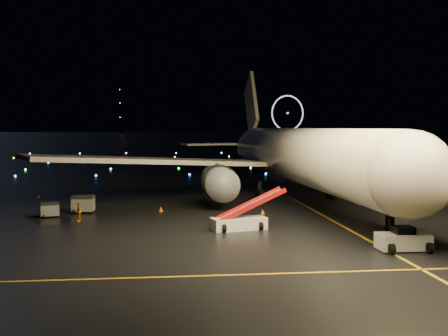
{
  "coord_description": "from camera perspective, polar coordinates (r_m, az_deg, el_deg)",
  "views": [
    {
      "loc": [
        -4.54,
        -43.69,
        9.12
      ],
      "look_at": [
        1.73,
        12.0,
        5.0
      ],
      "focal_mm": 45.0,
      "sensor_mm": 36.0,
      "label": 1
    }
  ],
  "objects": [
    {
      "name": "safety_cone_3",
      "position": [
        76.26,
        -18.29,
        -2.7
      ],
      "size": [
        0.52,
        0.52,
        0.46
      ],
      "primitive_type": "cone",
      "rotation": [
        0.0,
        0.0,
        0.37
      ],
      "color": "orange",
      "rests_on": "ground"
    },
    {
      "name": "ground",
      "position": [
        343.84,
        -5.67,
        2.67
      ],
      "size": [
        2000.0,
        2000.0,
        0.0
      ],
      "primitive_type": "plane",
      "color": "black",
      "rests_on": "ground"
    },
    {
      "name": "taxiway_lights",
      "position": [
        150.02,
        -4.67,
        0.78
      ],
      "size": [
        164.0,
        92.0,
        0.36
      ],
      "primitive_type": null,
      "color": "black",
      "rests_on": "ground"
    },
    {
      "name": "radio_mast",
      "position": [
        785.98,
        -10.52,
        5.8
      ],
      "size": [
        1.8,
        1.8,
        64.0
      ],
      "primitive_type": "cylinder",
      "color": "black",
      "rests_on": "ground"
    },
    {
      "name": "lane_centre",
      "position": [
        61.65,
        9.24,
        -4.35
      ],
      "size": [
        0.25,
        80.0,
        0.02
      ],
      "primitive_type": "cube",
      "color": "gold",
      "rests_on": "ground"
    },
    {
      "name": "crew_c",
      "position": [
        56.0,
        -14.52,
        -4.3
      ],
      "size": [
        0.67,
        1.2,
        1.93
      ],
      "primitive_type": "imported",
      "rotation": [
        0.0,
        0.0,
        -1.38
      ],
      "color": "orange",
      "rests_on": "ground"
    },
    {
      "name": "airliner",
      "position": [
        71.61,
        6.98,
        4.31
      ],
      "size": [
        68.03,
        64.88,
        18.58
      ],
      "primitive_type": null,
      "rotation": [
        0.0,
        0.0,
        0.04
      ],
      "color": "beige",
      "rests_on": "ground"
    },
    {
      "name": "safety_cone_1",
      "position": [
        70.78,
        -1.28,
        -2.98
      ],
      "size": [
        0.6,
        0.6,
        0.53
      ],
      "primitive_type": "cone",
      "rotation": [
        0.0,
        0.0,
        0.35
      ],
      "color": "orange",
      "rests_on": "ground"
    },
    {
      "name": "pushback_tug",
      "position": [
        43.82,
        17.74,
        -6.82
      ],
      "size": [
        3.76,
        1.98,
        1.79
      ],
      "primitive_type": "cube",
      "rotation": [
        0.0,
        0.0,
        0.0
      ],
      "color": "silver",
      "rests_on": "ground"
    },
    {
      "name": "safety_cone_0",
      "position": [
        58.93,
        3.95,
        -4.43
      ],
      "size": [
        0.63,
        0.63,
        0.56
      ],
      "primitive_type": "cone",
      "rotation": [
        0.0,
        0.0,
        -0.34
      ],
      "color": "orange",
      "rests_on": "ground"
    },
    {
      "name": "belt_loader",
      "position": [
        49.85,
        1.5,
        -4.33
      ],
      "size": [
        7.38,
        3.54,
        3.45
      ],
      "primitive_type": null,
      "rotation": [
        0.0,
        0.0,
        0.23
      ],
      "color": "silver",
      "rests_on": "ground"
    },
    {
      "name": "baggage_cart_0",
      "position": [
        59.45,
        -17.3,
        -4.07
      ],
      "size": [
        2.07,
        1.69,
        1.53
      ],
      "primitive_type": "cube",
      "rotation": [
        0.0,
        0.0,
        0.27
      ],
      "color": "gray",
      "rests_on": "ground"
    },
    {
      "name": "lane_cross",
      "position": [
        34.9,
        -7.08,
        -10.96
      ],
      "size": [
        60.0,
        0.25,
        0.02
      ],
      "primitive_type": "cube",
      "color": "gold",
      "rests_on": "ground"
    },
    {
      "name": "ferris_wheel",
      "position": [
        783.56,
        6.48,
        5.41
      ],
      "size": [
        49.33,
        16.8,
        52.0
      ],
      "primitive_type": null,
      "rotation": [
        0.0,
        0.0,
        0.26
      ],
      "color": "black",
      "rests_on": "ground"
    },
    {
      "name": "safety_cone_2",
      "position": [
        61.06,
        -6.44,
        -4.17
      ],
      "size": [
        0.57,
        0.57,
        0.5
      ],
      "primitive_type": "cone",
      "rotation": [
        0.0,
        0.0,
        0.35
      ],
      "color": "orange",
      "rests_on": "ground"
    },
    {
      "name": "baggage_cart_1",
      "position": [
        61.41,
        -14.11,
        -3.58
      ],
      "size": [
        2.37,
        1.8,
        1.87
      ],
      "primitive_type": "cube",
      "rotation": [
        0.0,
        0.0,
        -0.12
      ],
      "color": "gray",
      "rests_on": "ground"
    }
  ]
}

